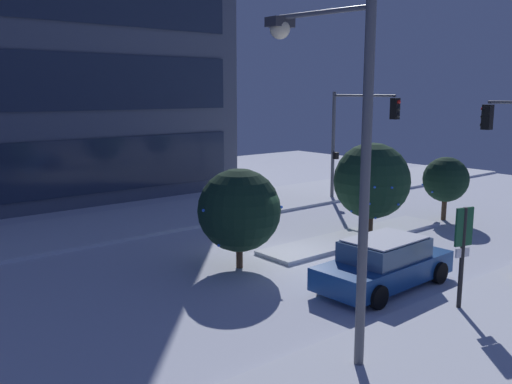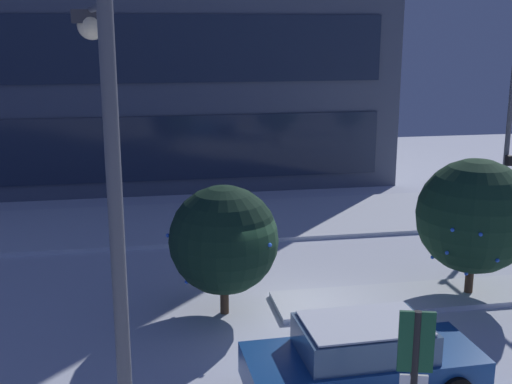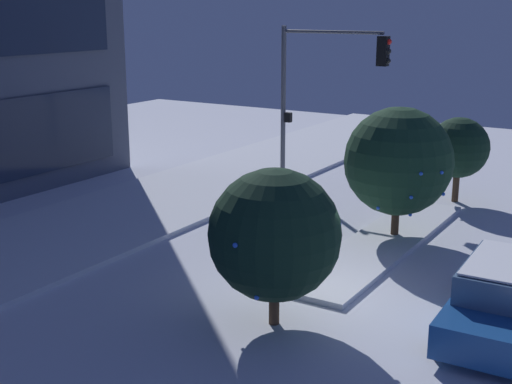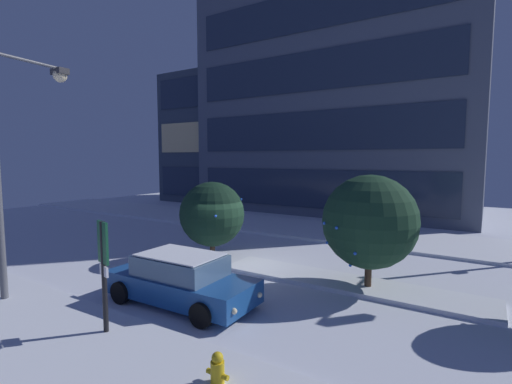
# 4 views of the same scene
# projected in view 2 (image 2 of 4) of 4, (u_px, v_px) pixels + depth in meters

# --- Properties ---
(ground) EXTENTS (52.00, 52.00, 0.00)m
(ground) POSITION_uv_depth(u_px,v_px,m) (285.00, 311.00, 16.66)
(ground) COLOR silver
(curb_strip_far) EXTENTS (52.00, 5.20, 0.14)m
(curb_strip_far) POSITION_uv_depth(u_px,v_px,m) (237.00, 220.00, 24.42)
(curb_strip_far) COLOR silver
(curb_strip_far) RESTS_ON ground
(median_strip) EXTENTS (9.00, 1.80, 0.14)m
(median_strip) POSITION_uv_depth(u_px,v_px,m) (440.00, 295.00, 17.50)
(median_strip) COLOR silver
(median_strip) RESTS_ON ground
(car_near) EXTENTS (4.76, 2.18, 1.49)m
(car_near) POSITION_uv_depth(u_px,v_px,m) (363.00, 359.00, 12.80)
(car_near) COLOR #19478C
(car_near) RESTS_ON ground
(street_lamp_arched) EXTENTS (0.68, 2.51, 7.41)m
(street_lamp_arched) POSITION_uv_depth(u_px,v_px,m) (110.00, 189.00, 9.01)
(street_lamp_arched) COLOR #565960
(street_lamp_arched) RESTS_ON ground
(parking_info_sign) EXTENTS (0.55, 0.20, 2.82)m
(parking_info_sign) POSITION_uv_depth(u_px,v_px,m) (414.00, 372.00, 10.16)
(parking_info_sign) COLOR black
(parking_info_sign) RESTS_ON ground
(decorated_tree_median) EXTENTS (2.77, 2.72, 3.31)m
(decorated_tree_median) POSITION_uv_depth(u_px,v_px,m) (224.00, 240.00, 16.11)
(decorated_tree_median) COLOR #473323
(decorated_tree_median) RESTS_ON ground
(decorated_tree_left_of_median) EXTENTS (3.02, 3.02, 3.77)m
(decorated_tree_left_of_median) POSITION_uv_depth(u_px,v_px,m) (474.00, 216.00, 17.04)
(decorated_tree_left_of_median) COLOR #473323
(decorated_tree_left_of_median) RESTS_ON ground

